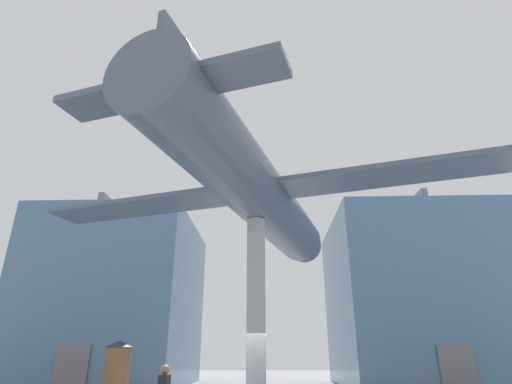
{
  "coord_description": "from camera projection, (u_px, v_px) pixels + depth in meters",
  "views": [
    {
      "loc": [
        0.45,
        -13.7,
        1.89
      ],
      "look_at": [
        0.0,
        0.0,
        7.45
      ],
      "focal_mm": 28.0,
      "sensor_mm": 36.0,
      "label": 1
    }
  ],
  "objects": [
    {
      "name": "glass_pavilion_left",
      "position": [
        119.0,
        300.0,
        27.2
      ],
      "size": [
        9.83,
        10.98,
        11.15
      ],
      "color": "slate",
      "rests_on": "ground_plane"
    },
    {
      "name": "suspended_airplane",
      "position": [
        258.0,
        195.0,
        15.05
      ],
      "size": [
        17.61,
        15.88,
        3.07
      ],
      "rotation": [
        0.0,
        0.0,
        -0.29
      ],
      "color": "#4C5666",
      "rests_on": "support_pylon_central"
    },
    {
      "name": "info_kiosk",
      "position": [
        116.0,
        372.0,
        15.51
      ],
      "size": [
        1.13,
        1.13,
        2.38
      ],
      "color": "brown",
      "rests_on": "ground_plane"
    },
    {
      "name": "glass_pavilion_right",
      "position": [
        410.0,
        299.0,
        26.59
      ],
      "size": [
        9.83,
        10.98,
        11.15
      ],
      "color": "slate",
      "rests_on": "ground_plane"
    },
    {
      "name": "support_pylon_central",
      "position": [
        256.0,
        311.0,
        13.18
      ],
      "size": [
        0.63,
        0.63,
        6.37
      ],
      "color": "#999EA3",
      "rests_on": "ground_plane"
    }
  ]
}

